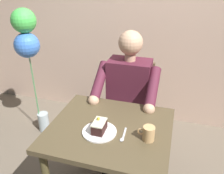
{
  "coord_description": "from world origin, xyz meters",
  "views": [
    {
      "loc": [
        -0.37,
        1.21,
        1.66
      ],
      "look_at": [
        0.01,
        -0.1,
        0.97
      ],
      "focal_mm": 37.25,
      "sensor_mm": 36.0,
      "label": 1
    }
  ],
  "objects_px": {
    "dessert_spoon": "(123,137)",
    "balloon_display": "(28,45)",
    "cake_slice": "(99,126)",
    "seated_person": "(127,101)",
    "dining_table": "(110,140)",
    "chair": "(130,105)",
    "coffee_cup": "(148,133)"
  },
  "relations": [
    {
      "from": "dining_table",
      "to": "dessert_spoon",
      "type": "height_order",
      "value": "dessert_spoon"
    },
    {
      "from": "balloon_display",
      "to": "cake_slice",
      "type": "bearing_deg",
      "value": 143.56
    },
    {
      "from": "chair",
      "to": "coffee_cup",
      "type": "bearing_deg",
      "value": 110.0
    },
    {
      "from": "seated_person",
      "to": "dessert_spoon",
      "type": "xyz_separation_m",
      "value": [
        -0.11,
        0.57,
        0.08
      ]
    },
    {
      "from": "balloon_display",
      "to": "dining_table",
      "type": "bearing_deg",
      "value": 147.64
    },
    {
      "from": "dessert_spoon",
      "to": "balloon_display",
      "type": "xyz_separation_m",
      "value": [
        1.14,
        -0.73,
        0.29
      ]
    },
    {
      "from": "seated_person",
      "to": "cake_slice",
      "type": "xyz_separation_m",
      "value": [
        0.05,
        0.57,
        0.12
      ]
    },
    {
      "from": "dessert_spoon",
      "to": "balloon_display",
      "type": "height_order",
      "value": "balloon_display"
    },
    {
      "from": "cake_slice",
      "to": "coffee_cup",
      "type": "xyz_separation_m",
      "value": [
        -0.31,
        -0.02,
        0.0
      ]
    },
    {
      "from": "chair",
      "to": "cake_slice",
      "type": "relative_size",
      "value": 7.7
    },
    {
      "from": "chair",
      "to": "balloon_display",
      "type": "bearing_deg",
      "value": 1.03
    },
    {
      "from": "cake_slice",
      "to": "coffee_cup",
      "type": "relative_size",
      "value": 1.09
    },
    {
      "from": "dining_table",
      "to": "balloon_display",
      "type": "height_order",
      "value": "balloon_display"
    },
    {
      "from": "dining_table",
      "to": "seated_person",
      "type": "distance_m",
      "value": 0.5
    },
    {
      "from": "chair",
      "to": "coffee_cup",
      "type": "relative_size",
      "value": 8.38
    },
    {
      "from": "coffee_cup",
      "to": "cake_slice",
      "type": "bearing_deg",
      "value": 3.12
    },
    {
      "from": "dining_table",
      "to": "cake_slice",
      "type": "bearing_deg",
      "value": 56.31
    },
    {
      "from": "seated_person",
      "to": "dessert_spoon",
      "type": "height_order",
      "value": "seated_person"
    },
    {
      "from": "balloon_display",
      "to": "chair",
      "type": "bearing_deg",
      "value": -178.97
    },
    {
      "from": "balloon_display",
      "to": "seated_person",
      "type": "bearing_deg",
      "value": 171.41
    },
    {
      "from": "seated_person",
      "to": "coffee_cup",
      "type": "xyz_separation_m",
      "value": [
        -0.26,
        0.55,
        0.12
      ]
    },
    {
      "from": "seated_person",
      "to": "cake_slice",
      "type": "height_order",
      "value": "seated_person"
    },
    {
      "from": "dessert_spoon",
      "to": "seated_person",
      "type": "bearing_deg",
      "value": -79.07
    },
    {
      "from": "dining_table",
      "to": "coffee_cup",
      "type": "height_order",
      "value": "coffee_cup"
    },
    {
      "from": "cake_slice",
      "to": "balloon_display",
      "type": "height_order",
      "value": "balloon_display"
    },
    {
      "from": "cake_slice",
      "to": "dessert_spoon",
      "type": "bearing_deg",
      "value": 178.69
    },
    {
      "from": "seated_person",
      "to": "dining_table",
      "type": "bearing_deg",
      "value": 90.0
    },
    {
      "from": "dining_table",
      "to": "dessert_spoon",
      "type": "xyz_separation_m",
      "value": [
        -0.11,
        0.08,
        0.11
      ]
    },
    {
      "from": "coffee_cup",
      "to": "balloon_display",
      "type": "bearing_deg",
      "value": -28.67
    },
    {
      "from": "chair",
      "to": "cake_slice",
      "type": "xyz_separation_m",
      "value": [
        0.05,
        0.74,
        0.26
      ]
    },
    {
      "from": "dessert_spoon",
      "to": "chair",
      "type": "bearing_deg",
      "value": -81.58
    },
    {
      "from": "seated_person",
      "to": "dessert_spoon",
      "type": "bearing_deg",
      "value": 100.93
    }
  ]
}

